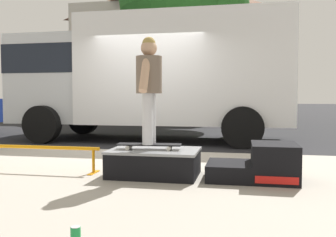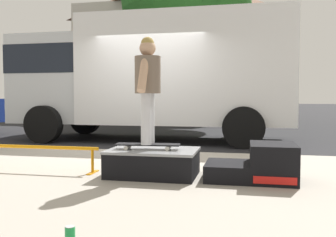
# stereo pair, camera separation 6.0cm
# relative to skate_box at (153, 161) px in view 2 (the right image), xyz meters

# --- Properties ---
(ground_plane) EXTENTS (140.00, 140.00, 0.00)m
(ground_plane) POSITION_rel_skate_box_xyz_m (-1.01, 2.59, -0.30)
(ground_plane) COLOR black
(sidewalk_slab) EXTENTS (50.00, 5.00, 0.12)m
(sidewalk_slab) POSITION_rel_skate_box_xyz_m (-1.01, -0.41, -0.24)
(sidewalk_slab) COLOR #A8A093
(sidewalk_slab) RESTS_ON ground
(skate_box) EXTENTS (1.08, 0.74, 0.33)m
(skate_box) POSITION_rel_skate_box_xyz_m (0.00, 0.00, 0.00)
(skate_box) COLOR black
(skate_box) RESTS_ON sidewalk_slab
(kicker_ramp) EXTENTS (1.02, 0.66, 0.43)m
(kicker_ramp) POSITION_rel_skate_box_xyz_m (1.26, -0.00, 0.00)
(kicker_ramp) COLOR black
(kicker_ramp) RESTS_ON sidewalk_slab
(grind_rail) EXTENTS (1.69, 0.28, 0.33)m
(grind_rail) POSITION_rel_skate_box_xyz_m (-1.56, -0.01, 0.08)
(grind_rail) COLOR orange
(grind_rail) RESTS_ON sidewalk_slab
(skateboard) EXTENTS (0.79, 0.27, 0.07)m
(skateboard) POSITION_rel_skate_box_xyz_m (-0.06, -0.02, 0.21)
(skateboard) COLOR black
(skateboard) RESTS_ON skate_box
(skater_kid) EXTENTS (0.31, 0.66, 1.29)m
(skater_kid) POSITION_rel_skate_box_xyz_m (-0.06, -0.02, 0.98)
(skater_kid) COLOR silver
(skater_kid) RESTS_ON skateboard
(soda_can) EXTENTS (0.07, 0.07, 0.13)m
(soda_can) POSITION_rel_skate_box_xyz_m (0.00, -2.18, -0.11)
(soda_can) COLOR #198C3F
(soda_can) RESTS_ON sidewalk_slab
(box_truck) EXTENTS (6.91, 2.63, 3.05)m
(box_truck) POSITION_rel_skate_box_xyz_m (-1.30, 4.79, 1.40)
(box_truck) COLOR white
(box_truck) RESTS_ON ground
(street_tree_main) EXTENTS (5.04, 4.59, 7.32)m
(street_tree_main) POSITION_rel_skate_box_xyz_m (-1.16, 9.88, 4.58)
(street_tree_main) COLOR brown
(street_tree_main) RESTS_ON ground
(house_behind) EXTENTS (9.54, 8.23, 8.40)m
(house_behind) POSITION_rel_skate_box_xyz_m (-3.31, 17.18, 3.95)
(house_behind) COLOR beige
(house_behind) RESTS_ON ground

